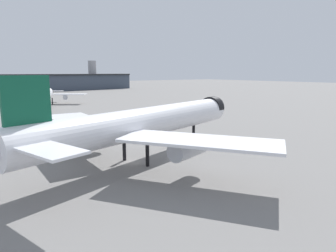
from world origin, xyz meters
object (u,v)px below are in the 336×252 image
(service_truck_front, at_px, (2,138))
(baggage_tug_wing, at_px, (178,124))
(airliner_near_gate, at_px, (143,123))
(traffic_cone_near_nose, at_px, (28,140))
(airliner_far_taxiway, at_px, (47,94))

(service_truck_front, relative_size, baggage_tug_wing, 1.74)
(airliner_near_gate, distance_m, baggage_tug_wing, 35.28)
(airliner_near_gate, height_order, service_truck_front, airliner_near_gate)
(airliner_near_gate, xyz_separation_m, baggage_tug_wing, (26.13, 22.90, -6.08))
(airliner_near_gate, distance_m, service_truck_front, 35.79)
(baggage_tug_wing, xyz_separation_m, traffic_cone_near_nose, (-40.32, 7.04, -0.69))
(airliner_far_taxiway, distance_m, service_truck_front, 86.32)
(airliner_near_gate, height_order, baggage_tug_wing, airliner_near_gate)
(airliner_far_taxiway, height_order, baggage_tug_wing, airliner_far_taxiway)
(airliner_near_gate, bearing_deg, service_truck_front, 107.65)
(airliner_near_gate, relative_size, airliner_far_taxiway, 1.38)
(traffic_cone_near_nose, bearing_deg, airliner_near_gate, -64.65)
(service_truck_front, bearing_deg, traffic_cone_near_nose, 26.62)
(service_truck_front, bearing_deg, airliner_near_gate, -34.47)
(traffic_cone_near_nose, bearing_deg, airliner_far_taxiway, 72.14)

